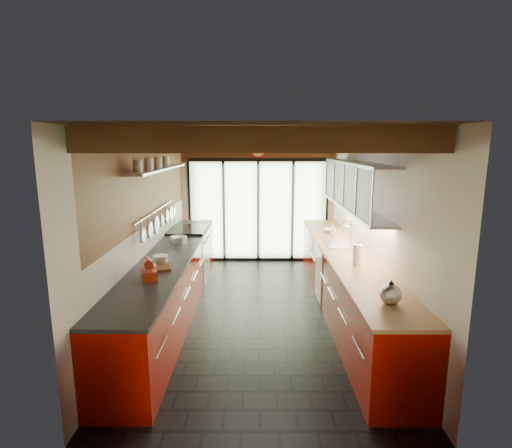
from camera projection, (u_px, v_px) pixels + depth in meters
The scene contains 18 objects.
ground at pixel (259, 311), 5.96m from camera, with size 5.50×5.50×0.00m, color black.
room_shell at pixel (259, 202), 5.64m from camera, with size 5.50×5.50×5.50m.
ceiling_beams at pixel (259, 143), 5.85m from camera, with size 3.14×5.06×4.90m.
glass_door at pixel (258, 183), 8.28m from camera, with size 2.95×0.10×2.90m.
left_counter at pixel (172, 282), 5.87m from camera, with size 0.68×5.00×0.92m.
range_stove at pixel (189, 255), 7.29m from camera, with size 0.66×0.90×0.97m.
right_counter at pixel (345, 282), 5.87m from camera, with size 0.68×5.00×0.92m.
sink_assembly at pixel (342, 242), 6.16m from camera, with size 0.45×0.52×0.43m.
upper_cabinets_right at pixel (355, 186), 5.89m from camera, with size 0.34×3.00×3.00m.
left_wall_fixtures at pixel (160, 190), 5.90m from camera, with size 0.28×2.60×0.96m.
stand_mixer at pixel (149, 271), 4.58m from camera, with size 0.25×0.32×0.25m.
pot_large at pixel (161, 260), 5.13m from camera, with size 0.20×0.20×0.13m, color silver.
pot_small at pixel (179, 240), 6.31m from camera, with size 0.26×0.26×0.10m, color silver.
cutting_board at pixel (158, 267), 5.01m from camera, with size 0.28×0.40×0.03m, color brown.
kettle at pixel (391, 293), 3.86m from camera, with size 0.22×0.27×0.25m.
paper_towel at pixel (357, 254), 5.14m from camera, with size 0.14×0.14×0.31m.
soap_bottle at pixel (333, 230), 6.82m from camera, with size 0.08×0.08×0.17m, color silver.
bowl at pixel (330, 231), 7.08m from camera, with size 0.22×0.22×0.05m, color silver.
Camera 1 is at (-0.03, -5.59, 2.43)m, focal length 28.00 mm.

